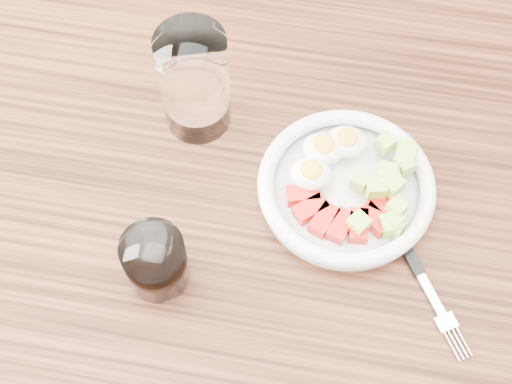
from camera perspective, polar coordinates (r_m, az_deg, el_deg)
ground at (r=1.59m, az=0.30°, el=-13.85°), size 4.00×4.00×0.00m
dining_table at (r=0.95m, az=0.49°, el=-4.27°), size 1.50×0.90×0.77m
bowl at (r=0.86m, az=7.23°, el=0.53°), size 0.21×0.21×0.05m
fork at (r=0.85m, az=12.34°, el=-5.28°), size 0.12×0.18×0.01m
water_glass at (r=0.87m, az=-4.95°, el=8.76°), size 0.08×0.08×0.15m
coffee_glass at (r=0.80m, az=-8.03°, el=-5.54°), size 0.07×0.07×0.08m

